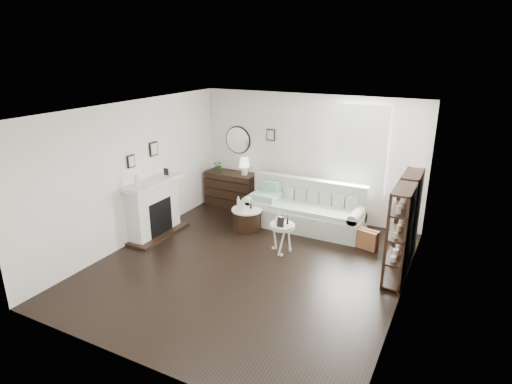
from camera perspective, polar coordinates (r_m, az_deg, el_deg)
The scene contains 18 objects.
room at distance 9.11m, azimuth 11.27°, elevation 5.60°, with size 5.50×5.50×5.50m.
fireplace at distance 8.78m, azimuth -13.41°, elevation -2.30°, with size 0.50×1.40×1.84m.
shelf_unit_far at distance 7.97m, azimuth 19.61°, elevation -3.10°, with size 0.30×0.80×1.60m.
shelf_unit_near at distance 7.14m, azimuth 18.53°, elevation -5.55°, with size 0.30×0.80×1.60m.
sofa at distance 9.08m, azimuth 6.40°, elevation -2.63°, with size 2.51×0.87×0.98m.
quilt at distance 9.19m, azimuth 1.39°, elevation -0.60°, with size 0.55×0.45×0.14m, color #279165.
suitcase at distance 8.40m, azimuth 14.16°, elevation -5.99°, with size 0.55×0.18×0.37m, color brown.
dresser at distance 10.20m, azimuth -3.28°, elevation 0.40°, with size 1.22×0.52×0.81m.
table_lamp at distance 9.85m, azimuth -1.56°, elevation 3.46°, with size 0.25×0.25×0.40m, color beige, non-canonical shape.
potted_plant at distance 10.15m, azimuth -4.98°, elevation 3.48°, with size 0.25×0.21×0.27m, color #1E4F16.
drum_table at distance 8.93m, azimuth -1.21°, elevation -3.58°, with size 0.63×0.63×0.44m.
pedestal_table at distance 7.83m, azimuth 3.50°, elevation -4.63°, with size 0.47×0.47×0.56m.
eiffel_drum at distance 8.82m, azimuth -0.69°, elevation -1.67°, with size 0.11×0.11×0.19m, color black, non-canonical shape.
bottle_drum at distance 8.82m, azimuth -2.36°, elevation -1.43°, with size 0.06×0.06×0.27m, color silver.
card_frame_drum at distance 8.70m, azimuth -1.98°, elevation -1.89°, with size 0.16×0.01×0.22m, color white.
eiffel_ped at distance 7.77m, azimuth 4.23°, elevation -3.74°, with size 0.10×0.10×0.18m, color black, non-canonical shape.
flask_ped at distance 7.81m, azimuth 3.04°, elevation -3.26°, with size 0.14×0.14×0.26m, color silver, non-canonical shape.
card_frame_ped at distance 7.67m, azimuth 3.29°, elevation -4.06°, with size 0.13×0.01×0.17m, color black.
Camera 1 is at (3.13, -5.85, 3.64)m, focal length 30.00 mm.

